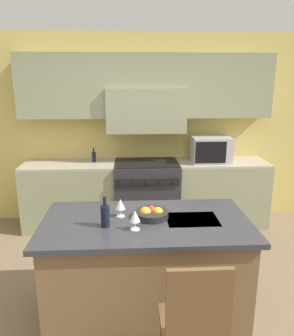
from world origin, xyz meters
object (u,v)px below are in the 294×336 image
(island_chair, at_px, (195,322))
(microwave, at_px, (210,149))
(wine_bottle, at_px, (105,215))
(wine_glass_near, at_px, (135,217))
(wine_glass_far, at_px, (120,205))
(fruit_bowl, at_px, (151,214))
(oil_bottle_on_counter, at_px, (94,157))
(range_stove, at_px, (147,194))

(island_chair, bearing_deg, microwave, 74.69)
(microwave, relative_size, wine_bottle, 2.08)
(wine_bottle, bearing_deg, wine_glass_near, -17.32)
(microwave, height_order, wine_glass_far, microwave)
(microwave, distance_m, fruit_bowl, 2.06)
(microwave, bearing_deg, oil_bottle_on_counter, 177.83)
(wine_glass_near, xyz_separation_m, wine_glass_far, (-0.12, 0.27, 0.00))
(range_stove, xyz_separation_m, oil_bottle_on_counter, (-0.74, 0.08, 0.54))
(oil_bottle_on_counter, bearing_deg, wine_glass_near, -75.81)
(microwave, distance_m, wine_glass_far, 2.17)
(fruit_bowl, bearing_deg, oil_bottle_on_counter, 109.92)
(fruit_bowl, bearing_deg, range_stove, 88.23)
(island_chair, distance_m, fruit_bowl, 0.99)
(wine_glass_near, distance_m, wine_glass_far, 0.29)
(fruit_bowl, bearing_deg, wine_glass_far, 172.74)
(wine_glass_far, bearing_deg, range_stove, 79.60)
(range_stove, distance_m, island_chair, 2.70)
(range_stove, relative_size, oil_bottle_on_counter, 4.59)
(range_stove, height_order, wine_bottle, wine_bottle)
(wine_bottle, relative_size, wine_glass_near, 1.58)
(island_chair, height_order, fruit_bowl, island_chair)
(wine_glass_near, relative_size, fruit_bowl, 0.56)
(microwave, xyz_separation_m, island_chair, (-0.74, -2.71, -0.55))
(island_chair, xyz_separation_m, wine_glass_far, (-0.49, 0.92, 0.45))
(oil_bottle_on_counter, bearing_deg, fruit_bowl, -70.08)
(wine_glass_near, xyz_separation_m, fruit_bowl, (0.15, 0.23, -0.07))
(wine_glass_near, xyz_separation_m, oil_bottle_on_counter, (-0.53, 2.11, 0.00))
(wine_glass_near, bearing_deg, microwave, 61.69)
(island_chair, bearing_deg, fruit_bowl, 103.72)
(island_chair, height_order, oil_bottle_on_counter, oil_bottle_on_counter)
(island_chair, height_order, wine_glass_near, wine_glass_near)
(island_chair, relative_size, fruit_bowl, 3.46)
(microwave, bearing_deg, wine_glass_near, -118.31)
(wine_glass_near, relative_size, wine_glass_far, 1.00)
(microwave, height_order, wine_bottle, microwave)
(range_stove, xyz_separation_m, wine_glass_near, (-0.20, -2.03, 0.54))
(wine_glass_far, relative_size, oil_bottle_on_counter, 0.79)
(microwave, distance_m, wine_glass_near, 2.33)
(microwave, height_order, island_chair, microwave)
(island_chair, relative_size, wine_glass_far, 6.19)
(wine_glass_near, distance_m, oil_bottle_on_counter, 2.18)
(microwave, relative_size, wine_glass_far, 3.30)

